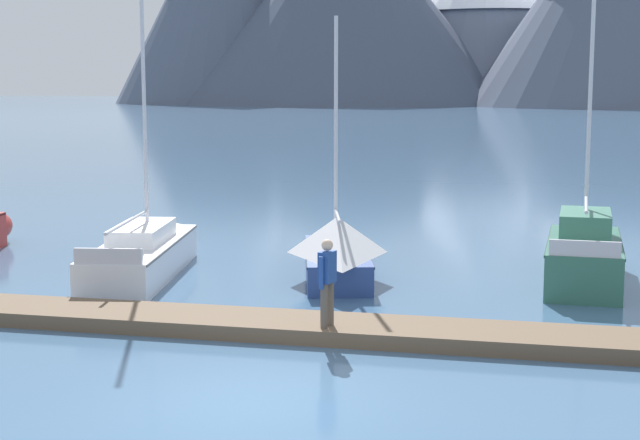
% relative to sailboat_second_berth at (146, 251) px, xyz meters
% --- Properties ---
extents(ground_plane, '(700.00, 700.00, 0.00)m').
position_rel_sailboat_second_berth_xyz_m(ground_plane, '(5.18, -9.48, -0.56)').
color(ground_plane, '#426689').
extents(mountain_shoulder_ridge, '(81.65, 81.65, 47.34)m').
position_rel_sailboat_second_berth_xyz_m(mountain_shoulder_ridge, '(9.60, 230.96, 24.63)').
color(mountain_shoulder_ridge, slate).
rests_on(mountain_shoulder_ridge, ground).
extents(dock, '(29.20, 3.42, 0.30)m').
position_rel_sailboat_second_berth_xyz_m(dock, '(5.18, -5.48, -0.42)').
color(dock, brown).
rests_on(dock, ground).
extents(sailboat_second_berth, '(2.40, 7.57, 8.63)m').
position_rel_sailboat_second_berth_xyz_m(sailboat_second_berth, '(0.00, 0.00, 0.00)').
color(sailboat_second_berth, white).
rests_on(sailboat_second_berth, ground).
extents(sailboat_mid_dock_port, '(2.56, 5.82, 6.60)m').
position_rel_sailboat_second_berth_xyz_m(sailboat_mid_dock_port, '(5.00, 0.19, 0.20)').
color(sailboat_mid_dock_port, navy).
rests_on(sailboat_mid_dock_port, ground).
extents(sailboat_mid_dock_starboard, '(2.26, 6.22, 8.80)m').
position_rel_sailboat_second_berth_xyz_m(sailboat_mid_dock_starboard, '(11.19, 0.90, 0.14)').
color(sailboat_mid_dock_starboard, '#336B56').
rests_on(sailboat_mid_dock_starboard, ground).
extents(person_on_dock, '(0.33, 0.57, 1.69)m').
position_rel_sailboat_second_berth_xyz_m(person_on_dock, '(5.73, -5.93, 0.70)').
color(person_on_dock, brown).
rests_on(person_on_dock, dock).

